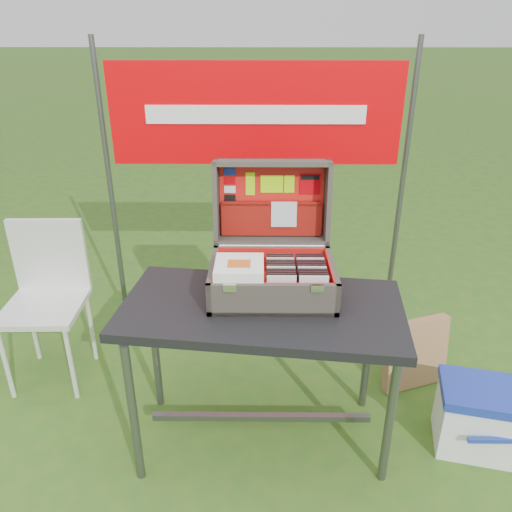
{
  "coord_description": "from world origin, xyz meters",
  "views": [
    {
      "loc": [
        0.03,
        -1.7,
        1.76
      ],
      "look_at": [
        0.01,
        0.1,
        0.91
      ],
      "focal_mm": 35.0,
      "sensor_mm": 36.0,
      "label": 1
    }
  ],
  "objects_px": {
    "cooler": "(479,417)",
    "cardboard_box": "(416,353)",
    "chair": "(44,310)",
    "table": "(261,375)",
    "suitcase": "(273,234)"
  },
  "relations": [
    {
      "from": "cooler",
      "to": "cardboard_box",
      "type": "distance_m",
      "value": 0.46
    },
    {
      "from": "cooler",
      "to": "chair",
      "type": "height_order",
      "value": "chair"
    },
    {
      "from": "table",
      "to": "cardboard_box",
      "type": "height_order",
      "value": "table"
    },
    {
      "from": "cardboard_box",
      "to": "cooler",
      "type": "bearing_deg",
      "value": -88.97
    },
    {
      "from": "cooler",
      "to": "cardboard_box",
      "type": "bearing_deg",
      "value": 123.65
    },
    {
      "from": "table",
      "to": "chair",
      "type": "height_order",
      "value": "chair"
    },
    {
      "from": "table",
      "to": "cooler",
      "type": "height_order",
      "value": "table"
    },
    {
      "from": "cooler",
      "to": "cardboard_box",
      "type": "relative_size",
      "value": 0.96
    },
    {
      "from": "cooler",
      "to": "cardboard_box",
      "type": "height_order",
      "value": "cardboard_box"
    },
    {
      "from": "table",
      "to": "suitcase",
      "type": "relative_size",
      "value": 2.16
    },
    {
      "from": "suitcase",
      "to": "cooler",
      "type": "height_order",
      "value": "suitcase"
    },
    {
      "from": "suitcase",
      "to": "chair",
      "type": "xyz_separation_m",
      "value": [
        -1.16,
        0.28,
        -0.54
      ]
    },
    {
      "from": "table",
      "to": "suitcase",
      "type": "height_order",
      "value": "suitcase"
    },
    {
      "from": "table",
      "to": "chair",
      "type": "bearing_deg",
      "value": 165.72
    },
    {
      "from": "suitcase",
      "to": "cooler",
      "type": "distance_m",
      "value": 1.24
    }
  ]
}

